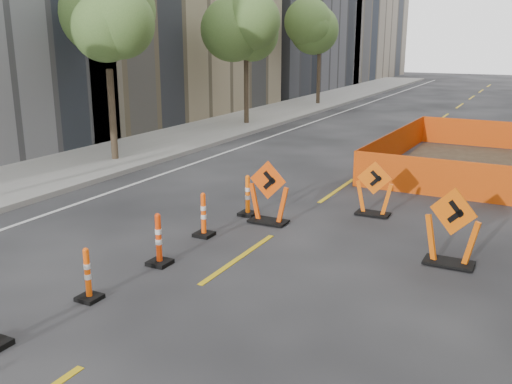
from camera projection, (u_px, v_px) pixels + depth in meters
The scene contains 14 objects.
ground_plane at pixel (106, 350), 8.22m from camera, with size 140.00×140.00×0.00m, color black.
sidewalk_left at pixel (137, 150), 22.47m from camera, with size 4.00×90.00×0.15m, color gray.
bld_left_d at pixel (264, 4), 47.51m from camera, with size 12.00×16.00×14.00m, color #4C4C51.
tree_l_b at pixel (107, 32), 19.32m from camera, with size 2.80×2.80×5.95m.
tree_l_c at pixel (246, 34), 27.90m from camera, with size 2.80×2.80×5.95m.
tree_l_d at pixel (320, 34), 36.47m from camera, with size 2.80×2.80×5.95m.
channelizer_3 at pixel (88, 274), 9.67m from camera, with size 0.38×0.38×0.95m, color #ED4F09, non-canonical shape.
channelizer_4 at pixel (159, 239), 11.17m from camera, with size 0.42×0.42×1.07m, color red, non-canonical shape.
channelizer_5 at pixel (203, 215), 12.80m from camera, with size 0.40×0.40×1.02m, color #FF4F0A, non-canonical shape.
channelizer_6 at pixel (248, 195), 14.30m from camera, with size 0.41×0.41×1.05m, color #FF650A, non-canonical shape.
chevron_sign_left at pixel (269, 192), 13.64m from camera, with size 1.03×0.62×1.55m, color #E74A09, non-canonical shape.
chevron_sign_center at pixel (374, 189), 14.26m from camera, with size 0.93×0.56×1.40m, color #F65F0A, non-canonical shape.
chevron_sign_right at pixel (452, 227), 11.08m from camera, with size 1.06×0.64×1.60m, color #DF5809, non-canonical shape.
safety_fence at pixel (468, 152), 19.61m from camera, with size 5.13×8.73×1.09m, color #F34F0C, non-canonical shape.
Camera 1 is at (5.28, -5.53, 4.36)m, focal length 40.00 mm.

